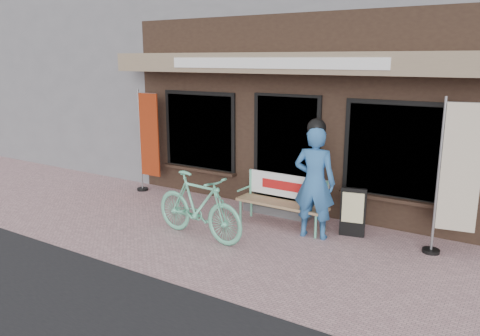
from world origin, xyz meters
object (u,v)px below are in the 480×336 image
Objects in this scene: bench at (284,196)px; nobori_cream at (456,176)px; menu_stand at (353,212)px; person at (315,180)px; nobori_red at (148,140)px; bicycle at (199,206)px.

nobori_cream reaches higher than bench.
bench reaches higher than menu_stand.
person is 0.88× the size of nobori_red.
person is at bearing -178.58° from nobori_cream.
bicycle is at bearing -155.35° from person.
person is at bearing -157.80° from menu_stand.
nobori_red reaches higher than menu_stand.
menu_stand is (4.58, -0.19, -0.72)m from nobori_red.
bench is 1.19m from menu_stand.
bicycle is (-0.89, -1.25, 0.02)m from bench.
nobori_cream is 1.65m from menu_stand.
bench is 2.73m from nobori_cream.
person is 4.09m from nobori_red.
person is 2.04m from nobori_cream.
bicycle is 0.81× the size of nobori_red.
nobori_red is 6.04m from nobori_cream.
bench is 0.84× the size of person.
nobori_cream is (3.53, 1.39, 0.66)m from bicycle.
bicycle is at bearing -158.43° from menu_stand.
bicycle is (-1.54, -1.01, -0.42)m from person.
nobori_cream is at bearing 4.32° from bench.
nobori_cream is (2.64, 0.14, 0.68)m from bench.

